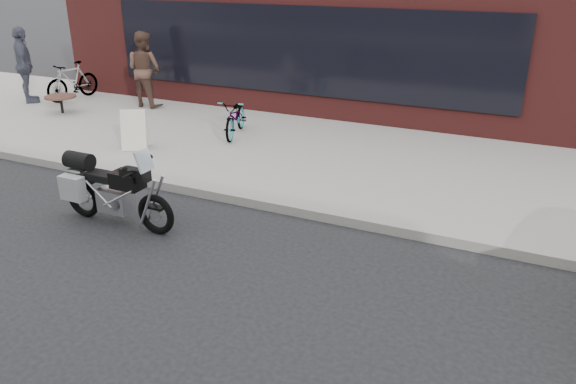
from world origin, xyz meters
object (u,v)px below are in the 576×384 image
bicycle_rear (72,81)px  cafe_patron_right (24,65)px  cafe_patron_left (144,69)px  bicycle_front (236,117)px  sandwich_sign (135,129)px  cafe_table (60,97)px  motorcycle (109,190)px

bicycle_rear → cafe_patron_right: (-0.80, -0.77, 0.48)m
cafe_patron_left → cafe_patron_right: cafe_patron_right is taller
bicycle_front → bicycle_rear: bearing=152.2°
bicycle_front → cafe_patron_right: size_ratio=0.79×
sandwich_sign → cafe_table: 3.75m
bicycle_rear → cafe_table: bearing=-49.4°
bicycle_rear → cafe_patron_left: bearing=12.3°
sandwich_sign → cafe_table: (-3.46, 1.45, 0.00)m
bicycle_rear → sandwich_sign: (4.30, -2.70, -0.10)m
sandwich_sign → bicycle_front: bearing=21.1°
bicycle_rear → cafe_patron_right: size_ratio=0.84×
cafe_patron_left → cafe_patron_right: (-3.08, -0.99, 0.03)m
bicycle_front → bicycle_rear: (-5.67, 1.09, 0.09)m
cafe_patron_right → bicycle_rear: bearing=-95.4°
bicycle_front → sandwich_sign: bearing=-147.5°
cafe_patron_right → motorcycle: bearing=-173.6°
cafe_table → cafe_patron_right: bearing=163.6°
bicycle_rear → sandwich_sign: bicycle_rear is taller
bicycle_front → sandwich_sign: (-1.38, -1.61, -0.01)m
bicycle_rear → cafe_table: bicycle_rear is taller
bicycle_front → sandwich_sign: 2.12m
bicycle_rear → cafe_table: 1.51m
sandwich_sign → cafe_patron_left: cafe_patron_left is taller
cafe_table → cafe_patron_left: cafe_patron_left is taller
sandwich_sign → cafe_table: bearing=129.0°
bicycle_front → motorcycle: bearing=-102.0°
sandwich_sign → cafe_patron_left: size_ratio=0.41×
motorcycle → sandwich_sign: size_ratio=2.52×
cafe_table → motorcycle: bearing=-38.5°
bicycle_front → cafe_table: (-4.84, -0.16, -0.01)m
motorcycle → cafe_table: bearing=141.8°
motorcycle → cafe_table: 6.66m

